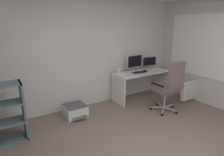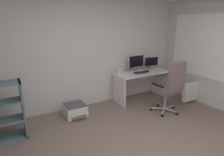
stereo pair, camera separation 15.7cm
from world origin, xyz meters
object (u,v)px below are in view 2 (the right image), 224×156
object	(u,v)px
monitor_main	(136,62)
office_chair	(170,86)
radiator	(194,91)
keyboard	(140,73)
printer	(75,110)
desktop_speaker	(119,71)
computer_mouse	(147,71)
monitor_secondary	(152,62)
desk	(143,79)

from	to	relation	value
monitor_main	office_chair	size ratio (longest dim) A/B	0.43
monitor_main	radiator	world-z (taller)	monitor_main
keyboard	printer	world-z (taller)	keyboard
keyboard	desktop_speaker	xyz separation A→B (m)	(-0.53, 0.16, 0.07)
monitor_main	computer_mouse	bearing A→B (deg)	-41.54
keyboard	office_chair	world-z (taller)	office_chair
keyboard	computer_mouse	xyz separation A→B (m)	(0.23, 0.01, 0.01)
keyboard	radiator	size ratio (longest dim) A/B	0.43
desktop_speaker	radiator	size ratio (longest dim) A/B	0.22
desktop_speaker	radiator	bearing A→B (deg)	-29.39
monitor_secondary	desktop_speaker	world-z (taller)	monitor_secondary
office_chair	radiator	size ratio (longest dim) A/B	1.51
computer_mouse	office_chair	bearing A→B (deg)	-96.56
office_chair	printer	world-z (taller)	office_chair
desktop_speaker	printer	distance (m)	1.43
monitor_secondary	computer_mouse	distance (m)	0.41
monitor_main	computer_mouse	size ratio (longest dim) A/B	5.13
computer_mouse	desktop_speaker	size ratio (longest dim) A/B	0.59
desktop_speaker	desk	bearing A→B (deg)	-8.78
computer_mouse	office_chair	world-z (taller)	office_chair
radiator	keyboard	bearing A→B (deg)	145.51
desk	office_chair	size ratio (longest dim) A/B	1.29
keyboard	computer_mouse	distance (m)	0.23
desk	keyboard	bearing A→B (deg)	-159.54
office_chair	radiator	xyz separation A→B (m)	(1.07, 0.16, -0.35)
desk	monitor_main	distance (m)	0.48
monitor_main	desktop_speaker	bearing A→B (deg)	-174.92
monitor_secondary	radiator	distance (m)	1.32
keyboard	desktop_speaker	bearing A→B (deg)	166.76
desk	office_chair	distance (m)	1.00
radiator	printer	bearing A→B (deg)	164.96
printer	radiator	xyz separation A→B (m)	(2.91, -0.78, 0.16)
printer	office_chair	bearing A→B (deg)	-27.02
desktop_speaker	radiator	distance (m)	1.99
office_chair	desktop_speaker	bearing A→B (deg)	118.80
computer_mouse	radiator	distance (m)	1.30
radiator	monitor_main	bearing A→B (deg)	139.00
desk	printer	size ratio (longest dim) A/B	2.90
monitor_main	printer	world-z (taller)	monitor_main
monitor_secondary	keyboard	world-z (taller)	monitor_secondary
desk	radiator	xyz separation A→B (m)	(1.01, -0.84, -0.25)
monitor_secondary	office_chair	xyz separation A→B (m)	(-0.46, -1.15, -0.28)
monitor_secondary	radiator	bearing A→B (deg)	-58.55
monitor_secondary	printer	size ratio (longest dim) A/B	0.77
desk	printer	bearing A→B (deg)	-178.28
computer_mouse	monitor_main	bearing A→B (deg)	140.80
desk	office_chair	world-z (taller)	office_chair
monitor_main	monitor_secondary	xyz separation A→B (m)	(0.53, 0.00, -0.06)
monitor_secondary	computer_mouse	bearing A→B (deg)	-148.23
keyboard	radiator	xyz separation A→B (m)	(1.15, -0.79, -0.45)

